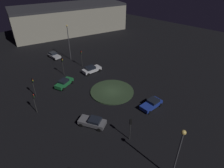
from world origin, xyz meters
The scene contains 15 objects.
ground_plane centered at (0.00, 0.00, 0.00)m, with size 113.94×113.94×0.00m, color black.
roundabout_island centered at (0.00, 0.00, 0.11)m, with size 8.71×8.71×0.23m, color #2D4228.
car_blue centered at (-8.49, -1.08, 0.73)m, with size 2.49×4.55×1.43m.
car_green centered at (8.92, 5.04, 0.79)m, with size 2.86×4.53×1.54m.
car_grey centered at (-3.98, 9.07, 0.74)m, with size 4.67×3.33×1.43m.
car_silver centered at (22.62, -1.76, 0.74)m, with size 4.03×2.26×1.46m.
car_white centered at (9.00, -2.83, 0.84)m, with size 2.68×4.65×1.59m.
traffic_light_east centered at (13.17, -3.55, 2.94)m, with size 0.39×0.35×4.13m.
traffic_light_east_near centered at (12.99, 2.12, 3.02)m, with size 0.38×0.33×4.25m.
traffic_light_northeast centered at (10.04, 10.97, 2.88)m, with size 0.38×0.39×4.04m.
traffic_light_north centered at (5.51, 13.35, 2.81)m, with size 0.36×0.39×3.94m.
traffic_light_northwest centered at (-10.11, 7.49, 2.81)m, with size 0.39×0.37×3.94m.
streetlamp_east centered at (18.46, -4.14, 5.49)m, with size 0.44×0.44×9.23m.
streetlamp_northwest_near centered at (-17.52, 8.89, 5.27)m, with size 0.53×0.53×7.95m.
store_building centered at (38.12, -19.57, 4.76)m, with size 26.78×41.82×9.51m.
Camera 1 is at (-21.25, 23.89, 22.09)m, focal length 30.91 mm.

